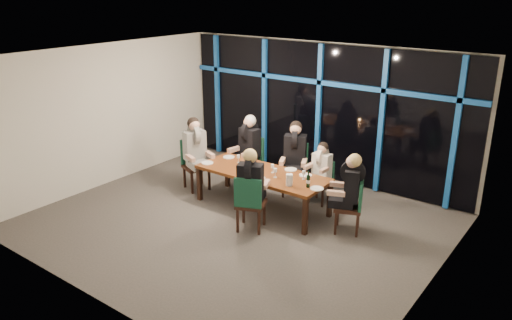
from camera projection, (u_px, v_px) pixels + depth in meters
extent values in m
plane|color=#58524D|center=(237.00, 222.00, 9.17)|extent=(7.00, 7.00, 0.00)
cube|color=silver|center=(321.00, 111.00, 10.93)|extent=(7.00, 0.04, 3.00)
cube|color=silver|center=(89.00, 202.00, 6.39)|extent=(7.00, 0.04, 3.00)
cube|color=silver|center=(108.00, 115.00, 10.63)|extent=(0.04, 6.00, 3.00)
cube|color=silver|center=(438.00, 193.00, 6.70)|extent=(0.04, 6.00, 3.00)
cube|color=white|center=(234.00, 58.00, 8.16)|extent=(7.00, 6.00, 0.04)
cube|color=black|center=(320.00, 112.00, 10.89)|extent=(6.86, 0.04, 2.94)
cube|color=#1553A7|center=(218.00, 95.00, 12.48)|extent=(0.10, 0.10, 2.94)
cube|color=#1553A7|center=(265.00, 103.00, 11.66)|extent=(0.10, 0.10, 2.94)
cube|color=#1553A7|center=(319.00, 112.00, 10.85)|extent=(0.10, 0.10, 2.94)
cube|color=#1553A7|center=(382.00, 123.00, 10.03)|extent=(0.10, 0.10, 2.94)
cube|color=#1553A7|center=(455.00, 135.00, 9.22)|extent=(0.10, 0.10, 2.94)
cube|color=#1553A7|center=(320.00, 82.00, 10.63)|extent=(6.86, 0.10, 0.10)
cube|color=#FF2D14|center=(375.00, 86.00, 10.28)|extent=(0.60, 0.05, 0.35)
cube|color=brown|center=(262.00, 173.00, 9.53)|extent=(2.60, 1.00, 0.06)
cube|color=black|center=(199.00, 184.00, 10.02)|extent=(0.08, 0.08, 0.69)
cube|color=black|center=(305.00, 216.00, 8.63)|extent=(0.08, 0.08, 0.69)
cube|color=black|center=(227.00, 171.00, 10.68)|extent=(0.08, 0.08, 0.69)
cube|color=black|center=(330.00, 200.00, 9.29)|extent=(0.08, 0.08, 0.69)
cube|color=black|center=(248.00, 163.00, 10.77)|extent=(0.55, 0.55, 0.06)
cube|color=#195239|center=(255.00, 148.00, 10.82)|extent=(0.49, 0.13, 0.54)
cube|color=black|center=(236.00, 174.00, 10.86)|extent=(0.05, 0.05, 0.45)
cube|color=black|center=(248.00, 179.00, 10.60)|extent=(0.05, 0.05, 0.45)
cube|color=black|center=(249.00, 170.00, 11.12)|extent=(0.05, 0.05, 0.45)
cube|color=black|center=(261.00, 174.00, 10.86)|extent=(0.05, 0.05, 0.45)
cube|color=black|center=(294.00, 172.00, 10.23)|extent=(0.65, 0.65, 0.07)
cube|color=#195239|center=(296.00, 155.00, 10.33)|extent=(0.47, 0.25, 0.55)
cube|color=black|center=(283.00, 187.00, 10.18)|extent=(0.06, 0.06, 0.46)
cube|color=black|center=(302.00, 188.00, 10.10)|extent=(0.06, 0.06, 0.46)
cube|color=black|center=(286.00, 180.00, 10.54)|extent=(0.06, 0.06, 0.46)
cube|color=black|center=(305.00, 181.00, 10.46)|extent=(0.06, 0.06, 0.46)
cube|color=black|center=(320.00, 184.00, 9.88)|extent=(0.41, 0.41, 0.05)
cube|color=#195239|center=(325.00, 170.00, 9.93)|extent=(0.40, 0.05, 0.44)
cube|color=black|center=(309.00, 194.00, 9.92)|extent=(0.04, 0.04, 0.37)
cube|color=black|center=(322.00, 198.00, 9.74)|extent=(0.04, 0.04, 0.37)
cube|color=black|center=(317.00, 189.00, 10.16)|extent=(0.04, 0.04, 0.37)
cube|color=black|center=(331.00, 193.00, 9.97)|extent=(0.04, 0.04, 0.37)
cube|color=black|center=(196.00, 167.00, 10.52)|extent=(0.64, 0.64, 0.07)
cube|color=#195239|center=(192.00, 151.00, 10.60)|extent=(0.24, 0.48, 0.55)
cube|color=black|center=(192.00, 183.00, 10.36)|extent=(0.06, 0.06, 0.46)
cube|color=black|center=(209.00, 180.00, 10.55)|extent=(0.06, 0.06, 0.46)
cube|color=black|center=(185.00, 177.00, 10.67)|extent=(0.06, 0.06, 0.46)
cube|color=black|center=(201.00, 174.00, 10.86)|extent=(0.06, 0.06, 0.46)
cube|color=black|center=(348.00, 207.00, 8.70)|extent=(0.60, 0.60, 0.06)
cube|color=#195239|center=(361.00, 194.00, 8.56)|extent=(0.22, 0.44, 0.51)
cube|color=black|center=(338.00, 214.00, 9.00)|extent=(0.05, 0.05, 0.43)
cube|color=black|center=(336.00, 223.00, 8.66)|extent=(0.05, 0.05, 0.43)
cube|color=black|center=(358.00, 217.00, 8.91)|extent=(0.05, 0.05, 0.43)
cube|color=black|center=(357.00, 226.00, 8.58)|extent=(0.05, 0.05, 0.43)
cube|color=black|center=(251.00, 204.00, 8.79)|extent=(0.63, 0.63, 0.06)
cube|color=#195239|center=(248.00, 194.00, 8.49)|extent=(0.47, 0.23, 0.54)
cube|color=black|center=(264.00, 214.00, 9.00)|extent=(0.06, 0.06, 0.45)
cube|color=black|center=(244.00, 211.00, 9.09)|extent=(0.06, 0.06, 0.45)
cube|color=black|center=(259.00, 223.00, 8.65)|extent=(0.06, 0.06, 0.45)
cube|color=black|center=(238.00, 221.00, 8.74)|extent=(0.06, 0.06, 0.45)
cube|color=black|center=(244.00, 160.00, 10.65)|extent=(0.45, 0.51, 0.15)
cube|color=black|center=(250.00, 142.00, 10.64)|extent=(0.47, 0.32, 0.61)
cylinder|color=black|center=(250.00, 131.00, 10.56)|extent=(0.17, 0.47, 0.45)
sphere|color=tan|center=(249.00, 123.00, 10.48)|extent=(0.23, 0.23, 0.23)
sphere|color=silver|center=(250.00, 121.00, 10.50)|extent=(0.25, 0.25, 0.25)
cube|color=tan|center=(234.00, 149.00, 10.67)|extent=(0.13, 0.33, 0.09)
cube|color=tan|center=(248.00, 154.00, 10.38)|extent=(0.13, 0.33, 0.09)
cube|color=black|center=(294.00, 169.00, 10.07)|extent=(0.55, 0.58, 0.15)
cube|color=black|center=(295.00, 150.00, 10.11)|extent=(0.51, 0.42, 0.61)
cylinder|color=black|center=(296.00, 138.00, 10.03)|extent=(0.29, 0.46, 0.46)
sphere|color=tan|center=(296.00, 129.00, 9.94)|extent=(0.23, 0.23, 0.23)
sphere|color=black|center=(296.00, 127.00, 9.97)|extent=(0.25, 0.25, 0.25)
cube|color=tan|center=(282.00, 161.00, 9.97)|extent=(0.22, 0.34, 0.09)
cube|color=tan|center=(304.00, 163.00, 9.88)|extent=(0.22, 0.34, 0.09)
cube|color=white|center=(318.00, 181.00, 9.77)|extent=(0.33, 0.38, 0.12)
cube|color=white|center=(322.00, 166.00, 9.77)|extent=(0.36, 0.22, 0.49)
cylinder|color=white|center=(322.00, 156.00, 9.71)|extent=(0.10, 0.37, 0.37)
sphere|color=tan|center=(322.00, 149.00, 9.64)|extent=(0.19, 0.19, 0.19)
sphere|color=black|center=(323.00, 147.00, 9.66)|extent=(0.20, 0.20, 0.20)
cube|color=tan|center=(308.00, 166.00, 9.72)|extent=(0.08, 0.27, 0.07)
cube|color=tan|center=(324.00, 170.00, 9.51)|extent=(0.08, 0.27, 0.07)
cube|color=black|center=(199.00, 164.00, 10.38)|extent=(0.58, 0.54, 0.15)
cube|color=black|center=(195.00, 145.00, 10.40)|extent=(0.41, 0.51, 0.61)
cylinder|color=black|center=(194.00, 134.00, 10.32)|extent=(0.47, 0.28, 0.46)
sphere|color=tan|center=(194.00, 125.00, 10.23)|extent=(0.23, 0.23, 0.23)
sphere|color=black|center=(193.00, 123.00, 10.26)|extent=(0.25, 0.25, 0.25)
cube|color=tan|center=(190.00, 158.00, 10.14)|extent=(0.34, 0.21, 0.09)
cube|color=tan|center=(210.00, 155.00, 10.35)|extent=(0.34, 0.21, 0.09)
cube|color=black|center=(341.00, 201.00, 8.70)|extent=(0.54, 0.50, 0.14)
cube|color=black|center=(352.00, 184.00, 8.55)|extent=(0.38, 0.47, 0.57)
cylinder|color=black|center=(353.00, 172.00, 8.47)|extent=(0.44, 0.26, 0.43)
sphere|color=tan|center=(352.00, 162.00, 8.41)|extent=(0.21, 0.21, 0.21)
sphere|color=tan|center=(355.00, 160.00, 8.39)|extent=(0.23, 0.23, 0.23)
cube|color=tan|center=(338.00, 184.00, 8.83)|extent=(0.31, 0.19, 0.08)
cube|color=tan|center=(336.00, 193.00, 8.45)|extent=(0.31, 0.19, 0.08)
cube|color=black|center=(253.00, 195.00, 8.87)|extent=(0.53, 0.56, 0.15)
cube|color=black|center=(250.00, 181.00, 8.59)|extent=(0.49, 0.40, 0.60)
cylinder|color=black|center=(250.00, 168.00, 8.51)|extent=(0.27, 0.46, 0.45)
sphere|color=tan|center=(251.00, 157.00, 8.47)|extent=(0.22, 0.22, 0.22)
sphere|color=tan|center=(250.00, 156.00, 8.42)|extent=(0.25, 0.25, 0.25)
cube|color=tan|center=(266.00, 184.00, 8.83)|extent=(0.20, 0.33, 0.09)
cube|color=tan|center=(243.00, 182.00, 8.93)|extent=(0.20, 0.33, 0.09)
cylinder|color=white|center=(229.00, 157.00, 10.31)|extent=(0.24, 0.24, 0.01)
cylinder|color=white|center=(291.00, 169.00, 9.63)|extent=(0.24, 0.24, 0.01)
cylinder|color=white|center=(305.00, 175.00, 9.34)|extent=(0.24, 0.24, 0.01)
cylinder|color=white|center=(207.00, 163.00, 9.98)|extent=(0.24, 0.24, 0.01)
cylinder|color=white|center=(317.00, 188.00, 8.74)|extent=(0.24, 0.24, 0.01)
cylinder|color=white|center=(259.00, 178.00, 9.20)|extent=(0.24, 0.24, 0.01)
cylinder|color=black|center=(308.00, 181.00, 8.77)|extent=(0.07, 0.07, 0.22)
cylinder|color=black|center=(308.00, 173.00, 8.72)|extent=(0.03, 0.03, 0.08)
cylinder|color=silver|center=(308.00, 181.00, 8.77)|extent=(0.07, 0.07, 0.06)
cylinder|color=silver|center=(289.00, 180.00, 8.85)|extent=(0.12, 0.12, 0.21)
cylinder|color=silver|center=(292.00, 180.00, 8.81)|extent=(0.02, 0.02, 0.15)
cylinder|color=#FF9F4C|center=(250.00, 173.00, 9.41)|extent=(0.05, 0.05, 0.03)
cylinder|color=white|center=(253.00, 170.00, 9.64)|extent=(0.06, 0.06, 0.01)
cylinder|color=white|center=(253.00, 167.00, 9.62)|extent=(0.01, 0.01, 0.09)
cylinder|color=white|center=(253.00, 163.00, 9.59)|extent=(0.06, 0.06, 0.06)
cylinder|color=silver|center=(273.00, 172.00, 9.49)|extent=(0.06, 0.06, 0.01)
cylinder|color=silver|center=(273.00, 170.00, 9.47)|extent=(0.01, 0.01, 0.09)
cylinder|color=silver|center=(273.00, 166.00, 9.44)|extent=(0.06, 0.06, 0.07)
cylinder|color=silver|center=(275.00, 177.00, 9.26)|extent=(0.06, 0.06, 0.01)
cylinder|color=silver|center=(275.00, 174.00, 9.24)|extent=(0.01, 0.01, 0.10)
cylinder|color=silver|center=(275.00, 170.00, 9.21)|extent=(0.07, 0.07, 0.07)
cylinder|color=white|center=(238.00, 162.00, 10.03)|extent=(0.06, 0.06, 0.01)
cylinder|color=white|center=(238.00, 160.00, 10.01)|extent=(0.01, 0.01, 0.09)
cylinder|color=white|center=(238.00, 156.00, 9.98)|extent=(0.06, 0.06, 0.06)
cylinder|color=silver|center=(304.00, 179.00, 9.17)|extent=(0.06, 0.06, 0.01)
cylinder|color=silver|center=(304.00, 177.00, 9.15)|extent=(0.01, 0.01, 0.09)
cylinder|color=silver|center=(304.00, 173.00, 9.12)|extent=(0.06, 0.06, 0.07)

